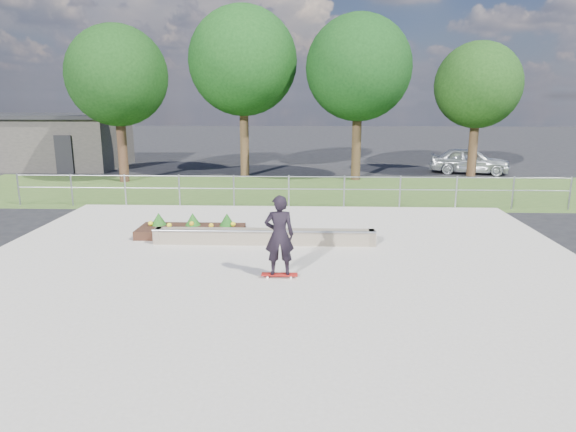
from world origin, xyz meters
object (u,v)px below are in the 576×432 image
object	(u,v)px
grind_ledge	(264,237)
planter_bed	(192,229)
skateboarder	(279,236)
parked_car	(469,161)

from	to	relation	value
grind_ledge	planter_bed	world-z (taller)	planter_bed
skateboarder	parked_car	bearing A→B (deg)	61.04
skateboarder	parked_car	xyz separation A→B (m)	(9.09, 16.42, -0.34)
grind_ledge	parked_car	world-z (taller)	parked_car
skateboarder	planter_bed	bearing A→B (deg)	128.42
parked_car	skateboarder	bearing A→B (deg)	164.38
planter_bed	skateboarder	world-z (taller)	skateboarder
grind_ledge	parked_car	xyz separation A→B (m)	(9.65, 13.79, 0.42)
grind_ledge	planter_bed	distance (m)	2.31
skateboarder	parked_car	world-z (taller)	skateboarder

